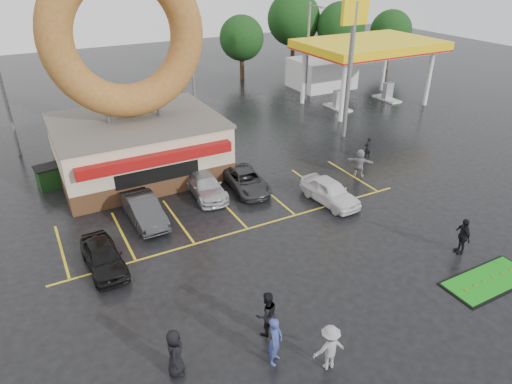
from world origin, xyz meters
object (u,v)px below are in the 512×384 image
shell_sign (352,40)px  car_grey (246,181)px  donut_shop (134,107)px  streetlight_left (3,90)px  person_cameraman (463,236)px  gas_station (347,59)px  putting_green (489,280)px  car_dgrey (144,210)px  streetlight_mid (193,65)px  person_blue (275,341)px  car_white (330,191)px  dumpster (53,176)px  car_silver (205,186)px  car_black (103,256)px  streetlight_right (308,50)px

shell_sign → car_grey: shell_sign is taller
donut_shop → streetlight_left: 9.87m
donut_shop → person_cameraman: 20.10m
gas_station → car_grey: gas_station is taller
person_cameraman → putting_green: size_ratio=0.42×
car_dgrey → person_cameraman: bearing=-40.6°
streetlight_mid → donut_shop: bearing=-131.4°
putting_green → donut_shop: bearing=119.7°
streetlight_left → person_blue: bearing=-74.6°
car_dgrey → car_grey: car_dgrey is taller
car_white → person_blue: (-8.74, -8.66, 0.28)m
person_blue → putting_green: bearing=-44.7°
car_dgrey → putting_green: (12.11, -12.29, -0.67)m
car_dgrey → dumpster: car_dgrey is taller
gas_station → streetlight_left: (-30.00, -1.02, 1.08)m
shell_sign → car_silver: shell_sign is taller
streetlight_left → car_grey: 17.78m
car_black → putting_green: (14.93, -9.08, -0.62)m
donut_shop → car_grey: (5.00, -5.49, -3.86)m
car_dgrey → car_grey: (6.57, 0.73, -0.10)m
streetlight_left → putting_green: bearing=-55.4°
streetlight_left → streetlight_right: bearing=4.4°
car_dgrey → car_silver: 4.28m
person_blue → gas_station: bearing=6.8°
putting_green → car_white: bearing=101.9°
shell_sign → car_dgrey: bearing=-163.4°
gas_station → streetlight_right: (-4.00, 0.98, 1.08)m
person_blue → car_grey: bearing=26.0°
car_dgrey → dumpster: 7.84m
car_white → car_silver: bearing=140.3°
streetlight_mid → car_silver: (-4.48, -12.92, -4.16)m
person_blue → person_cameraman: (11.36, 1.55, -0.05)m
shell_sign → streetlight_right: size_ratio=1.18×
streetlight_left → car_silver: size_ratio=2.09×
dumpster → streetlight_mid: bearing=21.7°
car_silver → person_cameraman: size_ratio=2.29×
person_cameraman → streetlight_left: bearing=-121.7°
streetlight_left → dumpster: bearing=-75.8°
shell_sign → car_grey: bearing=-157.7°
streetlight_right → dumpster: size_ratio=5.00×
car_white → dumpster: size_ratio=2.28×
car_silver → dumpster: (-7.92, 5.59, 0.03)m
car_dgrey → car_white: car_dgrey is taller
streetlight_right → putting_green: size_ratio=2.04×
shell_sign → person_blue: 24.25m
car_dgrey → donut_shop: bearing=73.6°
car_black → car_silver: car_black is taller
car_black → car_silver: 8.23m
car_black → dumpster: size_ratio=2.15×
car_black → putting_green: size_ratio=0.87×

